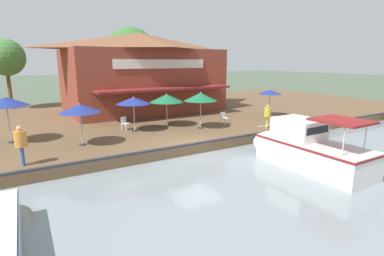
{
  "coord_description": "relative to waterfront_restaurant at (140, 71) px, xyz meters",
  "views": [
    {
      "loc": [
        13.21,
        -8.0,
        5.01
      ],
      "look_at": [
        -1.0,
        0.42,
        1.3
      ],
      "focal_mm": 28.0,
      "sensor_mm": 36.0,
      "label": 1
    }
  ],
  "objects": [
    {
      "name": "waterfront_restaurant",
      "position": [
        0.0,
        0.0,
        0.0
      ],
      "size": [
        11.22,
        13.49,
        6.87
      ],
      "color": "brown",
      "rests_on": "quay_deck"
    },
    {
      "name": "cafe_chair_under_first_umbrella",
      "position": [
        7.79,
        -4.19,
        -3.01
      ],
      "size": [
        0.6,
        0.6,
        0.85
      ],
      "color": "white",
      "rests_on": "quay_deck"
    },
    {
      "name": "ground_plane",
      "position": [
        13.26,
        -2.18,
        -4.09
      ],
      "size": [
        220.0,
        220.0,
        0.0
      ],
      "primitive_type": "plane",
      "color": "#4C5B47"
    },
    {
      "name": "patio_umbrella_by_entrance",
      "position": [
        7.63,
        -10.63,
        -1.21
      ],
      "size": [
        2.28,
        2.28,
        2.58
      ],
      "color": "#B7B7B7",
      "rests_on": "quay_deck"
    },
    {
      "name": "motorboat_nearest_quay",
      "position": [
        17.27,
        1.45,
        -3.16
      ],
      "size": [
        6.18,
        2.24,
        2.53
      ],
      "color": "white",
      "rests_on": "river_water"
    },
    {
      "name": "person_at_quay_edge",
      "position": [
        12.2,
        -10.18,
        -2.38
      ],
      "size": [
        0.5,
        0.5,
        1.76
      ],
      "color": "#2D5193",
      "rests_on": "quay_deck"
    },
    {
      "name": "person_mid_patio",
      "position": [
        12.16,
        4.15,
        -2.5
      ],
      "size": [
        0.45,
        0.45,
        1.59
      ],
      "color": "gold",
      "rests_on": "quay_deck"
    },
    {
      "name": "quay_edge_fender",
      "position": [
        13.16,
        -2.18,
        -3.44
      ],
      "size": [
        0.2,
        50.4,
        0.1
      ],
      "primitive_type": "cube",
      "color": "#2D2D33",
      "rests_on": "quay_deck"
    },
    {
      "name": "tree_upstream_bank",
      "position": [
        -6.2,
        -10.67,
        1.15
      ],
      "size": [
        3.56,
        3.39,
        6.45
      ],
      "color": "brown",
      "rests_on": "quay_deck"
    },
    {
      "name": "patio_umbrella_far_corner",
      "position": [
        10.16,
        -7.34,
        -1.5
      ],
      "size": [
        2.13,
        2.13,
        2.25
      ],
      "color": "#B7B7B7",
      "rests_on": "quay_deck"
    },
    {
      "name": "patio_umbrella_mid_patio_left",
      "position": [
        8.16,
        -1.33,
        -1.55
      ],
      "size": [
        2.28,
        2.28,
        2.24
      ],
      "color": "#B7B7B7",
      "rests_on": "quay_deck"
    },
    {
      "name": "cafe_chair_beside_entrance",
      "position": [
        9.62,
        2.47,
        -3.01
      ],
      "size": [
        0.51,
        0.51,
        0.85
      ],
      "color": "white",
      "rests_on": "quay_deck"
    },
    {
      "name": "quay_deck",
      "position": [
        2.26,
        -2.18,
        -3.79
      ],
      "size": [
        22.0,
        56.0,
        0.6
      ],
      "primitive_type": "cube",
      "color": "brown",
      "rests_on": "ground"
    },
    {
      "name": "patio_umbrella_mid_patio_right",
      "position": [
        8.5,
        -3.81,
        -1.51
      ],
      "size": [
        2.15,
        2.15,
        2.23
      ],
      "color": "#B7B7B7",
      "rests_on": "quay_deck"
    },
    {
      "name": "patio_umbrella_back_row",
      "position": [
        8.94,
        7.51,
        -1.52
      ],
      "size": [
        1.85,
        1.85,
        2.21
      ],
      "color": "#B7B7B7",
      "rests_on": "quay_deck"
    },
    {
      "name": "patio_umbrella_near_quay_edge",
      "position": [
        9.91,
        0.29,
        -1.38
      ],
      "size": [
        2.17,
        2.17,
        2.41
      ],
      "color": "#B7B7B7",
      "rests_on": "quay_deck"
    },
    {
      "name": "tree_downstream_bank",
      "position": [
        -3.64,
        0.35,
        1.56
      ],
      "size": [
        5.44,
        5.19,
        7.79
      ],
      "color": "brown",
      "rests_on": "quay_deck"
    }
  ]
}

